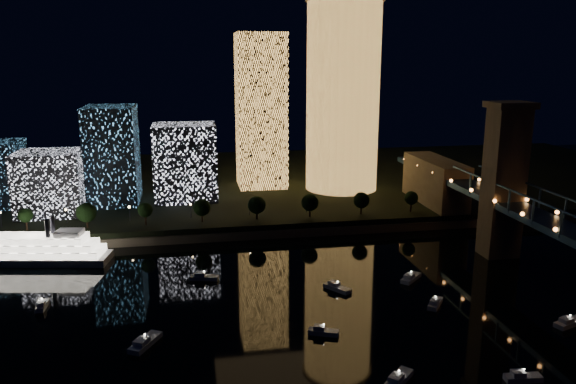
% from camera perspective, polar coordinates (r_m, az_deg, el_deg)
% --- Properties ---
extents(ground, '(520.00, 520.00, 0.00)m').
position_cam_1_polar(ground, '(131.45, 6.19, -15.39)').
color(ground, black).
rests_on(ground, ground).
extents(far_bank, '(420.00, 160.00, 5.00)m').
position_cam_1_polar(far_bank, '(278.98, -2.91, 0.93)').
color(far_bank, black).
rests_on(far_bank, ground).
extents(seawall, '(420.00, 6.00, 3.00)m').
position_cam_1_polar(seawall, '(204.66, -0.17, -4.06)').
color(seawall, '#6B5E4C').
rests_on(seawall, ground).
extents(tower_cylindrical, '(34.00, 34.00, 83.39)m').
position_cam_1_polar(tower_cylindrical, '(251.55, 5.59, 9.71)').
color(tower_cylindrical, '#FFB251').
rests_on(tower_cylindrical, far_bank).
extents(tower_rectangular, '(21.66, 21.66, 68.93)m').
position_cam_1_polar(tower_rectangular, '(257.39, -2.76, 8.20)').
color(tower_rectangular, '#FFB251').
rests_on(tower_rectangular, far_bank).
extents(midrise_blocks, '(95.96, 37.58, 39.34)m').
position_cam_1_polar(midrise_blocks, '(238.35, -18.20, 2.58)').
color(midrise_blocks, white).
rests_on(midrise_blocks, far_bank).
extents(riverboat, '(51.65, 18.93, 15.26)m').
position_cam_1_polar(riverboat, '(196.68, -25.02, -5.38)').
color(riverboat, silver).
rests_on(riverboat, ground).
extents(motorboats, '(134.12, 72.01, 2.78)m').
position_cam_1_polar(motorboats, '(137.41, 2.91, -13.58)').
color(motorboats, silver).
rests_on(motorboats, ground).
extents(esplanade_trees, '(165.54, 6.97, 8.98)m').
position_cam_1_polar(esplanade_trees, '(205.20, -8.34, -1.55)').
color(esplanade_trees, black).
rests_on(esplanade_trees, far_bank).
extents(street_lamps, '(132.70, 0.70, 5.65)m').
position_cam_1_polar(street_lamps, '(211.32, -9.86, -1.57)').
color(street_lamps, black).
rests_on(street_lamps, far_bank).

